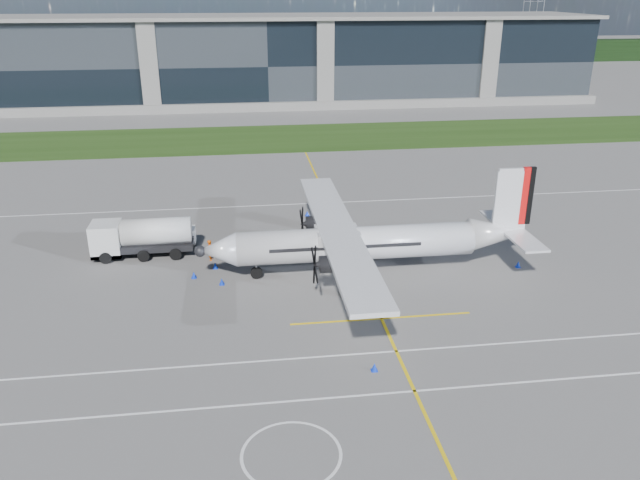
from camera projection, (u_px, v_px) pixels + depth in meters
The scene contains 17 objects.
ground at pixel (282, 151), 82.69m from camera, with size 400.00×400.00×0.00m, color #5A5855.
grass_strip at pixel (278, 138), 90.04m from camera, with size 400.00×18.00×0.04m, color #1F3A0F.
terminal_building at pixel (265, 61), 116.65m from camera, with size 120.00×20.00×15.00m, color black.
tree_line at pixel (255, 55), 173.48m from camera, with size 400.00×6.00×6.00m, color black.
pylon_east at pixel (534, 7), 188.57m from camera, with size 9.00×4.60×30.00m, color gray, non-canonical shape.
yellow_taxiway_centerline at pixel (341, 231), 55.49m from camera, with size 0.20×70.00×0.01m, color yellow.
white_lane_line at pixel (360, 396), 33.06m from camera, with size 90.00×0.15×0.01m, color white.
turboprop_aircraft at pixel (368, 224), 46.01m from camera, with size 25.14×26.07×7.82m, color silver, non-canonical shape.
fuel_tanker_truck at pixel (135, 238), 49.78m from camera, with size 8.29×2.70×3.11m, color silver, non-canonical shape.
baggage_tug at pixel (180, 237), 51.98m from camera, with size 2.65×1.59×1.59m, color silver, non-canonical shape.
ground_crew_person at pixel (210, 249), 49.25m from camera, with size 0.79×0.56×1.94m, color #F25907.
safety_cone_nose_stbd at pixel (215, 266), 48.00m from camera, with size 0.36×0.36×0.50m, color #0B2ECA.
safety_cone_fwd at pixel (194, 275), 46.42m from camera, with size 0.36×0.36×0.50m, color #0B2ECA.
safety_cone_nose_port at pixel (222, 281), 45.38m from camera, with size 0.36×0.36×0.50m, color #0B2ECA.
safety_cone_portwing at pixel (374, 367), 35.13m from camera, with size 0.36×0.36×0.50m, color #0B2ECA.
safety_cone_stbdwing at pixel (307, 213), 59.18m from camera, with size 0.36×0.36×0.50m, color #0B2ECA.
safety_cone_tail at pixel (518, 264), 48.23m from camera, with size 0.36×0.36×0.50m, color #0B2ECA.
Camera 1 is at (-5.72, -41.04, 20.05)m, focal length 35.00 mm.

